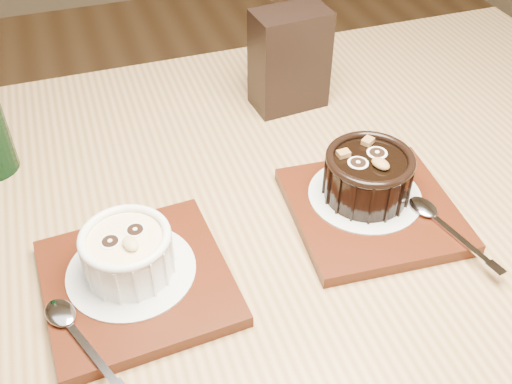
% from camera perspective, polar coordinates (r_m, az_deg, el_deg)
% --- Properties ---
extents(table, '(1.20, 0.80, 0.75)m').
position_cam_1_polar(table, '(0.75, 0.33, -7.87)').
color(table, olive).
rests_on(table, ground).
extents(tray_left, '(0.19, 0.19, 0.01)m').
position_cam_1_polar(tray_left, '(0.62, -11.24, -8.42)').
color(tray_left, '#471A0B').
rests_on(tray_left, table).
extents(doily_left, '(0.13, 0.13, 0.00)m').
position_cam_1_polar(doily_left, '(0.62, -11.78, -7.33)').
color(doily_left, silver).
rests_on(doily_left, tray_left).
extents(ramekin_white, '(0.09, 0.09, 0.05)m').
position_cam_1_polar(ramekin_white, '(0.60, -12.15, -5.52)').
color(ramekin_white, white).
rests_on(ramekin_white, doily_left).
extents(spoon_left, '(0.08, 0.13, 0.01)m').
position_cam_1_polar(spoon_left, '(0.58, -16.52, -13.04)').
color(spoon_left, silver).
rests_on(spoon_left, tray_left).
extents(tray_right, '(0.19, 0.19, 0.01)m').
position_cam_1_polar(tray_right, '(0.70, 11.01, -1.68)').
color(tray_right, '#471A0B').
rests_on(tray_right, table).
extents(doily_right, '(0.13, 0.13, 0.00)m').
position_cam_1_polar(doily_right, '(0.70, 10.32, -0.28)').
color(doily_right, silver).
rests_on(doily_right, tray_right).
extents(ramekin_dark, '(0.10, 0.10, 0.06)m').
position_cam_1_polar(ramekin_dark, '(0.68, 10.63, 1.71)').
color(ramekin_dark, black).
rests_on(ramekin_dark, doily_right).
extents(spoon_right, '(0.05, 0.14, 0.01)m').
position_cam_1_polar(spoon_right, '(0.68, 17.63, -3.07)').
color(spoon_right, silver).
rests_on(spoon_right, tray_right).
extents(condiment_stand, '(0.10, 0.07, 0.14)m').
position_cam_1_polar(condiment_stand, '(0.84, 3.20, 12.47)').
color(condiment_stand, black).
rests_on(condiment_stand, table).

